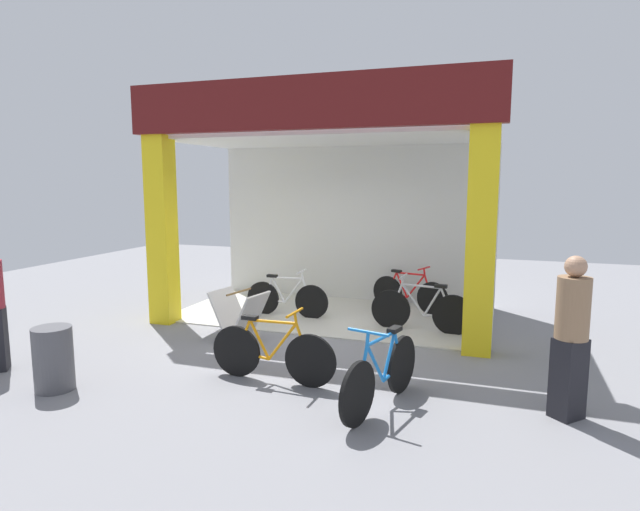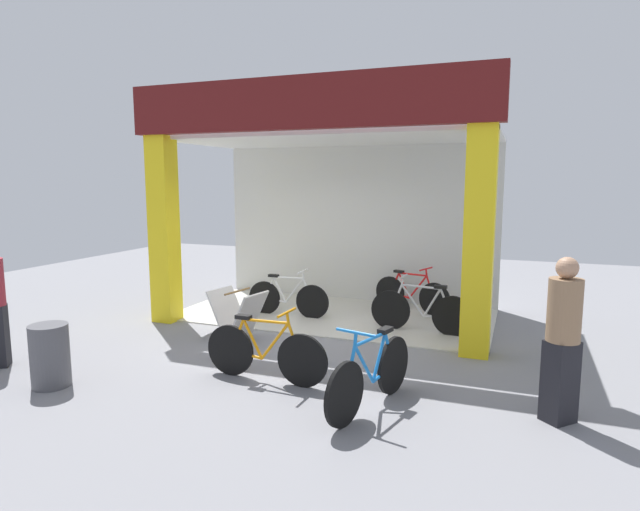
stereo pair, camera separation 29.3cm
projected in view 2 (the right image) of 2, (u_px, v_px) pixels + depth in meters
name	position (u px, v px, depth m)	size (l,w,h in m)	color
ground_plane	(304.00, 336.00, 8.10)	(18.80, 18.80, 0.00)	gray
shop_facade	(335.00, 199.00, 9.13)	(5.60, 3.02, 3.81)	beige
bicycle_inside_0	(411.00, 294.00, 9.51)	(1.44, 0.57, 0.83)	black
bicycle_inside_1	(288.00, 298.00, 9.21)	(1.50, 0.41, 0.83)	black
bicycle_inside_2	(421.00, 311.00, 8.21)	(1.60, 0.44, 0.88)	black
bicycle_parked_0	(371.00, 375.00, 5.48)	(0.52, 1.60, 0.90)	black
bicycle_parked_1	(265.00, 352.00, 6.24)	(1.59, 0.44, 0.87)	black
sandwich_board_sign	(238.00, 315.00, 7.89)	(0.84, 0.69, 0.75)	silver
pedestrian_1	(563.00, 339.00, 5.12)	(0.45, 0.45, 1.64)	black
trash_bin	(50.00, 356.00, 6.08)	(0.43, 0.43, 0.73)	#4C4C51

